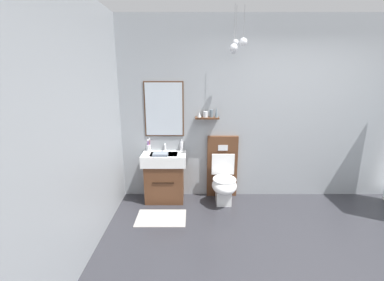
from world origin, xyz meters
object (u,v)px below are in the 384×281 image
at_px(vanity_sink_left, 165,176).
at_px(folded_hand_towel, 160,154).
at_px(toothbrush_cup, 149,147).
at_px(soap_dispenser, 182,146).
at_px(toilet, 223,178).

xyz_separation_m(vanity_sink_left, folded_hand_towel, (-0.04, -0.12, 0.38)).
distance_m(toothbrush_cup, soap_dispenser, 0.52).
height_order(vanity_sink_left, folded_hand_towel, folded_hand_towel).
distance_m(vanity_sink_left, soap_dispenser, 0.53).
relative_size(toilet, toothbrush_cup, 4.79).
xyz_separation_m(soap_dispenser, folded_hand_towel, (-0.30, -0.26, -0.05)).
bearing_deg(soap_dispenser, vanity_sink_left, -150.73).
height_order(vanity_sink_left, toothbrush_cup, toothbrush_cup).
bearing_deg(vanity_sink_left, soap_dispenser, 29.27).
bearing_deg(folded_hand_towel, toilet, 5.58).
height_order(toothbrush_cup, folded_hand_towel, toothbrush_cup).
relative_size(toilet, folded_hand_towel, 4.55).
relative_size(soap_dispenser, folded_hand_towel, 0.83).
bearing_deg(toothbrush_cup, toilet, -7.88).
relative_size(toilet, soap_dispenser, 5.50).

